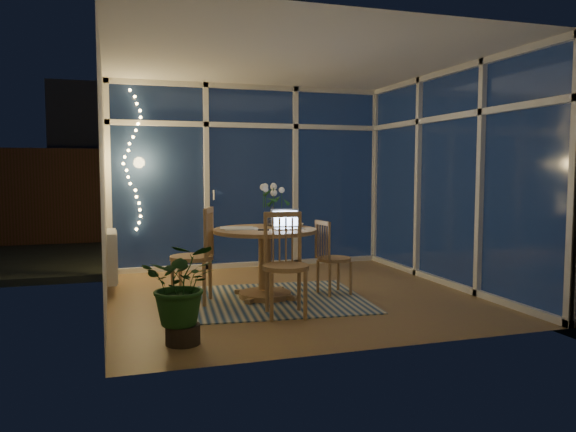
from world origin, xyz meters
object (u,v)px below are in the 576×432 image
object	(u,v)px
chair_right	(334,257)
laptop	(288,218)
chair_left	(192,255)
flower_vase	(273,217)
dining_table	(265,264)
potted_plant	(182,298)
chair_front	(286,264)

from	to	relation	value
chair_right	laptop	distance (m)	0.72
chair_right	laptop	size ratio (longest dim) A/B	2.70
chair_left	laptop	distance (m)	1.09
flower_vase	dining_table	bearing A→B (deg)	-121.61
chair_right	potted_plant	distance (m)	2.26
chair_right	potted_plant	xyz separation A→B (m)	(-1.84, -1.30, -0.05)
dining_table	laptop	world-z (taller)	laptop
chair_right	chair_front	world-z (taller)	chair_front
dining_table	chair_right	world-z (taller)	chair_right
chair_right	chair_front	size ratio (longest dim) A/B	0.85
laptop	chair_front	bearing A→B (deg)	-107.81
chair_front	potted_plant	distance (m)	1.19
laptop	potted_plant	world-z (taller)	laptop
chair_left	chair_right	bearing A→B (deg)	108.37
chair_front	flower_vase	world-z (taller)	chair_front
potted_plant	chair_right	bearing A→B (deg)	35.13
potted_plant	chair_left	bearing A→B (deg)	79.06
chair_front	laptop	world-z (taller)	chair_front
chair_left	chair_right	distance (m)	1.59
laptop	potted_plant	distance (m)	1.86
dining_table	flower_vase	xyz separation A→B (m)	(0.17, 0.27, 0.49)
dining_table	potted_plant	distance (m)	1.72
laptop	dining_table	bearing A→B (deg)	155.70
chair_left	potted_plant	distance (m)	1.39
dining_table	chair_left	bearing A→B (deg)	-179.89
flower_vase	potted_plant	xyz separation A→B (m)	(-1.22, -1.63, -0.49)
dining_table	chair_left	xyz separation A→B (m)	(-0.79, -0.00, 0.13)
chair_right	chair_front	distance (m)	1.09
laptop	potted_plant	bearing A→B (deg)	-134.25
flower_vase	chair_right	bearing A→B (deg)	-28.28
flower_vase	potted_plant	bearing A→B (deg)	-126.89
chair_right	laptop	bearing A→B (deg)	86.84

